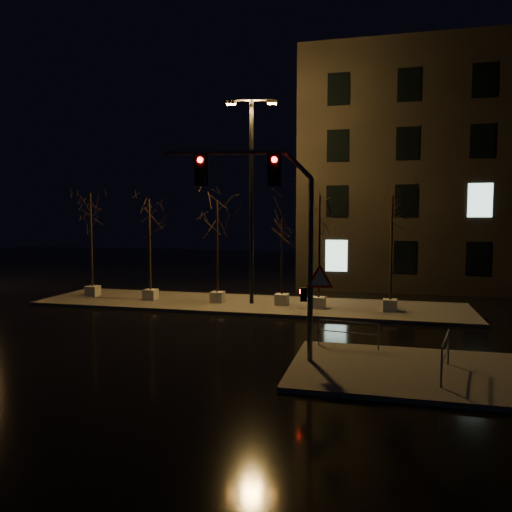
# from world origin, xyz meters

# --- Properties ---
(ground) EXTENTS (90.00, 90.00, 0.00)m
(ground) POSITION_xyz_m (0.00, 0.00, 0.00)
(ground) COLOR black
(ground) RESTS_ON ground
(median) EXTENTS (22.00, 5.00, 0.15)m
(median) POSITION_xyz_m (0.00, 6.00, 0.07)
(median) COLOR #45433D
(median) RESTS_ON ground
(sidewalk_corner) EXTENTS (7.00, 5.00, 0.15)m
(sidewalk_corner) POSITION_xyz_m (7.50, -3.50, 0.07)
(sidewalk_corner) COLOR #45433D
(sidewalk_corner) RESTS_ON ground
(building) EXTENTS (25.00, 12.00, 15.00)m
(building) POSITION_xyz_m (14.00, 18.00, 7.50)
(building) COLOR black
(building) RESTS_ON ground
(tree_0) EXTENTS (1.80, 1.80, 5.88)m
(tree_0) POSITION_xyz_m (-9.02, 6.13, 4.61)
(tree_0) COLOR #ACACA1
(tree_0) RESTS_ON median
(tree_1) EXTENTS (1.80, 1.80, 5.51)m
(tree_1) POSITION_xyz_m (-5.30, 5.72, 4.33)
(tree_1) COLOR #ACACA1
(tree_1) RESTS_ON median
(tree_2) EXTENTS (1.80, 1.80, 5.43)m
(tree_2) POSITION_xyz_m (-1.57, 5.83, 4.27)
(tree_2) COLOR #ACACA1
(tree_2) RESTS_ON median
(tree_3) EXTENTS (1.80, 1.80, 4.48)m
(tree_3) POSITION_xyz_m (1.82, 5.90, 3.55)
(tree_3) COLOR #ACACA1
(tree_3) RESTS_ON median
(tree_4) EXTENTS (1.80, 1.80, 5.52)m
(tree_4) POSITION_xyz_m (3.73, 5.43, 4.34)
(tree_4) COLOR #ACACA1
(tree_4) RESTS_ON median
(tree_5) EXTENTS (1.80, 1.80, 5.54)m
(tree_5) POSITION_xyz_m (7.08, 5.56, 4.35)
(tree_5) COLOR #ACACA1
(tree_5) RESTS_ON median
(traffic_signal_mast) EXTENTS (5.22, 1.10, 6.48)m
(traffic_signal_mast) POSITION_xyz_m (3.47, -3.52, 4.40)
(traffic_signal_mast) COLOR #57595E
(traffic_signal_mast) RESTS_ON sidewalk_corner
(streetlight_main) EXTENTS (2.57, 0.73, 10.27)m
(streetlight_main) POSITION_xyz_m (0.22, 5.98, 6.07)
(streetlight_main) COLOR black
(streetlight_main) RESTS_ON median
(guard_rail_a) EXTENTS (2.07, 0.28, 0.90)m
(guard_rail_a) POSITION_xyz_m (5.57, -1.50, 0.74)
(guard_rail_a) COLOR #57595E
(guard_rail_a) RESTS_ON sidewalk_corner
(guard_rail_b) EXTENTS (0.50, 2.25, 1.09)m
(guard_rail_b) POSITION_xyz_m (8.41, -3.87, 0.85)
(guard_rail_b) COLOR #57595E
(guard_rail_b) RESTS_ON sidewalk_corner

